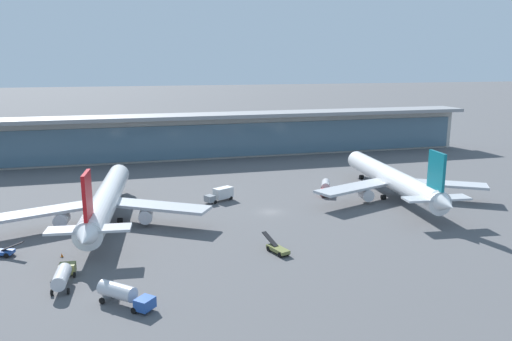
% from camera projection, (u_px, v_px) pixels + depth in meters
% --- Properties ---
extents(ground_plane, '(1200.00, 1200.00, 0.00)m').
position_uv_depth(ground_plane, '(270.00, 212.00, 110.12)').
color(ground_plane, '#515154').
extents(airliner_left_stand, '(42.54, 55.64, 14.82)m').
position_uv_depth(airliner_left_stand, '(106.00, 200.00, 102.25)').
color(airliner_left_stand, white).
rests_on(airliner_left_stand, ground).
extents(airliner_centre_stand, '(42.59, 55.66, 14.82)m').
position_uv_depth(airliner_centre_stand, '(393.00, 179.00, 120.77)').
color(airliner_centre_stand, white).
rests_on(airliner_centre_stand, ground).
extents(service_truck_near_nose_blue, '(6.89, 3.40, 2.70)m').
position_uv_depth(service_truck_near_nose_blue, '(0.00, 252.00, 84.95)').
color(service_truck_near_nose_blue, '#234C9E').
rests_on(service_truck_near_nose_blue, ground).
extents(service_truck_under_wing_olive, '(3.01, 8.74, 2.95)m').
position_uv_depth(service_truck_under_wing_olive, '(63.00, 275.00, 73.48)').
color(service_truck_under_wing_olive, olive).
rests_on(service_truck_under_wing_olive, ground).
extents(service_truck_mid_apron_red, '(5.54, 8.77, 2.95)m').
position_uv_depth(service_truck_mid_apron_red, '(326.00, 187.00, 125.47)').
color(service_truck_mid_apron_red, '#B21E1E').
rests_on(service_truck_mid_apron_red, ground).
extents(service_truck_by_tail_grey, '(7.52, 5.46, 3.10)m').
position_uv_depth(service_truck_by_tail_grey, '(221.00, 194.00, 118.45)').
color(service_truck_by_tail_grey, gray).
rests_on(service_truck_by_tail_grey, ground).
extents(service_truck_on_taxiway_olive, '(3.38, 6.89, 2.70)m').
position_uv_depth(service_truck_on_taxiway_olive, '(277.00, 249.00, 86.36)').
color(service_truck_on_taxiway_olive, olive).
rests_on(service_truck_on_taxiway_olive, ground).
extents(service_truck_at_far_stand_blue, '(7.78, 7.56, 2.95)m').
position_uv_depth(service_truck_at_far_stand_blue, '(123.00, 294.00, 67.54)').
color(service_truck_at_far_stand_blue, '#234C9E').
rests_on(service_truck_at_far_stand_blue, ground).
extents(terminal_building, '(186.70, 12.80, 15.20)m').
position_uv_depth(terminal_building, '(214.00, 135.00, 171.18)').
color(terminal_building, beige).
rests_on(terminal_building, ground).
extents(safety_cone_bravo, '(0.62, 0.62, 0.70)m').
position_uv_depth(safety_cone_bravo, '(62.00, 255.00, 84.67)').
color(safety_cone_bravo, orange).
rests_on(safety_cone_bravo, ground).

